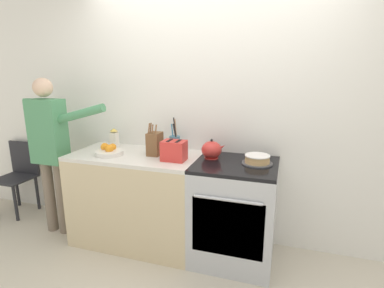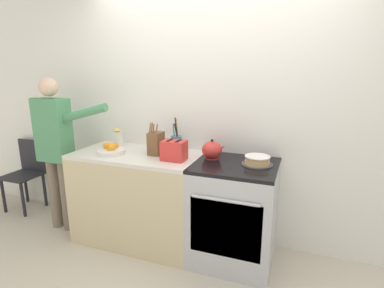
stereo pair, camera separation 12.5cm
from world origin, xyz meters
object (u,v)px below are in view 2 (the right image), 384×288
Objects in this scene: tea_kettle at (212,150)px; milk_carton at (118,138)px; fruit_bowl at (111,150)px; dining_chair at (28,170)px; utensil_crock at (176,143)px; knife_block at (156,143)px; layer_cake at (257,161)px; person_baker at (55,142)px; toaster at (174,150)px; stove_range at (234,213)px.

tea_kettle is 1.06m from milk_carton.
fruit_bowl is 1.56m from dining_chair.
fruit_bowl is (-0.56, -0.29, -0.05)m from utensil_crock.
dining_chair is at bearing 175.72° from knife_block.
layer_cake is 1.00× the size of fruit_bowl.
tea_kettle is at bearing -3.91° from milk_carton.
dining_chair is at bearing 150.73° from person_baker.
tea_kettle is at bearing 28.95° from toaster.
tea_kettle is (-0.41, 0.05, 0.04)m from layer_cake.
person_baker is at bearing -175.82° from layer_cake.
knife_block is 0.19× the size of person_baker.
person_baker reaches higher than tea_kettle.
layer_cake is at bearing 5.60° from fruit_bowl.
toaster is at bearing -171.76° from stove_range.
milk_carton is 1.46m from dining_chair.
stove_range is 4.08× the size of toaster.
stove_range is 1.30m from fruit_bowl.
tea_kettle is 0.98m from fruit_bowl.
stove_range is 4.56× the size of milk_carton.
stove_range is 2.97× the size of knife_block.
tea_kettle reaches higher than dining_chair.
person_baker reaches higher than toaster.
toaster is at bearing 1.16° from fruit_bowl.
milk_carton reaches higher than toaster.
milk_carton is (-0.09, 0.25, 0.06)m from fruit_bowl.
layer_cake is 1.17× the size of toaster.
milk_carton is at bearing 15.17° from person_baker.
toaster is (0.24, -0.11, -0.02)m from knife_block.
knife_block reaches higher than fruit_bowl.
milk_carton is 0.24× the size of dining_chair.
knife_block is 1.11m from person_baker.
toaster is (0.10, -0.27, 0.00)m from utensil_crock.
knife_block is at bearing -2.35° from person_baker.
fruit_bowl reaches higher than dining_chair.
fruit_bowl is 1.18× the size of toaster.
utensil_crock is 0.29m from toaster.
milk_carton reaches higher than dining_chair.
person_baker is at bearing -173.18° from tea_kettle.
person_baker is (-1.24, -0.30, -0.03)m from utensil_crock.
toaster is at bearing -151.05° from tea_kettle.
layer_cake is at bearing -4.60° from milk_carton.
stove_range is at bearing -7.11° from milk_carton.
dining_chair is at bearing 177.36° from layer_cake.
stove_range is at bearing -166.21° from layer_cake.
layer_cake is 0.42m from tea_kettle.
person_baker reaches higher than knife_block.
fruit_bowl is at bearing -163.45° from knife_block.
tea_kettle reaches higher than fruit_bowl.
tea_kettle is at bearing -14.77° from utensil_crock.
fruit_bowl is (-0.96, -0.18, -0.04)m from tea_kettle.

